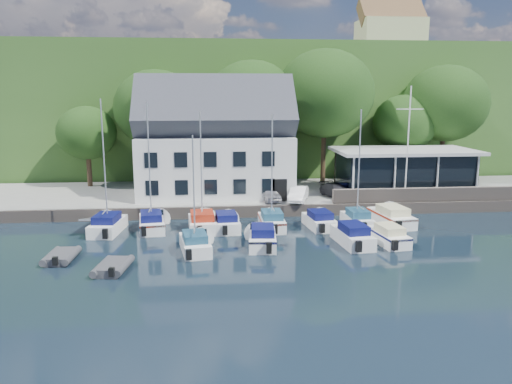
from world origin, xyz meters
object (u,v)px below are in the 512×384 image
Objects in this scene: boat_r1_1 at (150,173)px; boat_r1_4 at (272,172)px; car_silver at (270,194)px; boat_r1_5 at (319,219)px; dinghy_0 at (61,255)px; flagpole at (408,144)px; boat_r2_2 at (262,236)px; boat_r1_2 at (201,171)px; harbor_building at (215,148)px; boat_r1_6 at (359,171)px; club_pavilion at (403,170)px; car_blue at (346,190)px; car_dgrey at (336,191)px; boat_r2_1 at (194,190)px; boat_r2_4 at (388,234)px; boat_r1_3 at (226,221)px; dinghy_1 at (113,265)px; boat_r1_0 at (105,174)px; car_white at (298,194)px; boat_r1_7 at (391,215)px; boat_r2_3 at (352,234)px.

boat_r1_1 reaches higher than boat_r1_4.
boat_r1_1 is at bearing -159.29° from car_silver.
boat_r1_5 reaches higher than dinghy_0.
flagpole reaches higher than boat_r2_2.
boat_r1_2 reaches higher than boat_r1_1.
harbor_building is at bearing 52.10° from boat_r1_1.
boat_r1_1 is at bearing 176.49° from boat_r1_6.
club_pavilion is 16.42m from boat_r1_4.
boat_r1_1 reaches higher than car_blue.
boat_r1_1 is (-16.03, -6.15, 2.87)m from car_dgrey.
car_dgrey is 17.41m from boat_r1_1.
boat_r2_1 reaches higher than boat_r1_5.
car_dgrey is 11.28m from boat_r2_4.
boat_r1_4 is (3.52, 0.02, 3.74)m from boat_r1_3.
boat_r1_5 is 4.78m from boat_r1_6.
boat_r1_5 is at bearing -5.03° from boat_r1_3.
boat_r1_5 is 1.77× the size of dinghy_1.
dinghy_1 is (1.94, -8.61, -4.13)m from boat_r1_0.
car_silver is 0.94× the size of car_white.
boat_r1_3 is at bearing -153.30° from club_pavilion.
boat_r1_6 is at bearing -128.80° from club_pavilion.
boat_r1_0 is at bearing 172.78° from boat_r1_5.
car_blue is (0.89, 0.05, 0.05)m from car_dgrey.
dinghy_0 is at bearing -165.11° from boat_r1_6.
car_silver is at bearing 60.04° from dinghy_1.
boat_r2_4 is at bearing -120.11° from boat_r1_7.
boat_r1_6 is at bearing -36.90° from car_white.
boat_r2_3 is 1.10× the size of boat_r2_4.
boat_r1_2 is at bearing 174.03° from boat_r1_7.
club_pavilion is at bearing 20.13° from boat_r1_2.
boat_r1_0 is (-15.48, -5.12, 2.85)m from car_white.
boat_r1_1 is (-5.08, -8.77, -0.87)m from harbor_building.
car_white is 1.29× the size of dinghy_0.
boat_r1_0 is 12.47m from boat_r1_4.
boat_r1_5 is at bearing 6.02° from boat_r1_0.
boat_r1_0 is at bearing 173.19° from boat_r1_7.
boat_r1_3 is at bearing -123.45° from car_white.
boat_r2_2 is (4.15, -4.46, -3.86)m from boat_r1_2.
boat_r1_4 is 2.89× the size of dinghy_1.
car_white is at bearing 36.16° from dinghy_0.
club_pavilion is at bearing 15.97° from car_blue.
boat_r2_1 is (-13.46, -11.87, 2.51)m from car_blue.
boat_r1_6 is (15.99, -0.54, -0.07)m from boat_r1_1.
boat_r1_7 reaches higher than boat_r2_4.
boat_r2_3 is at bearing -140.38° from boat_r1_7.
car_dgrey is 0.47× the size of boat_r1_1.
boat_r1_5 is at bearing 100.38° from boat_r2_3.
boat_r1_1 reaches higher than boat_r1_7.
boat_r1_2 is 1.73× the size of boat_r1_3.
harbor_building reaches higher than car_white.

